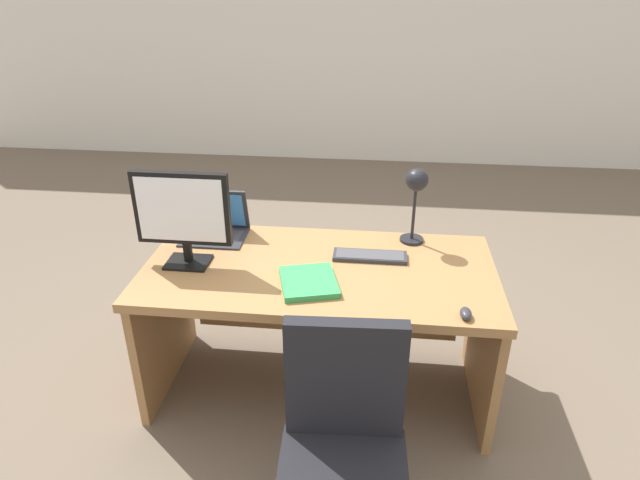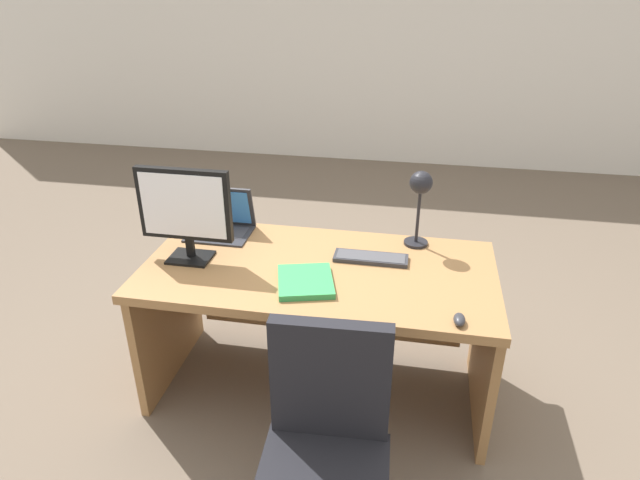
{
  "view_description": "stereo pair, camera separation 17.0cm",
  "coord_description": "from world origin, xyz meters",
  "px_view_note": "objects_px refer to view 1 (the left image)",
  "views": [
    {
      "loc": [
        0.25,
        -2.22,
        1.99
      ],
      "look_at": [
        0.0,
        0.04,
        0.85
      ],
      "focal_mm": 30.86,
      "sensor_mm": 36.0,
      "label": 1
    },
    {
      "loc": [
        0.42,
        -2.19,
        1.99
      ],
      "look_at": [
        0.0,
        0.04,
        0.85
      ],
      "focal_mm": 30.86,
      "sensor_mm": 36.0,
      "label": 2
    }
  ],
  "objects_px": {
    "laptop": "(216,221)",
    "desk": "(320,297)",
    "keyboard": "(370,256)",
    "mouse": "(466,313)",
    "monitor": "(182,213)",
    "office_chair": "(343,473)",
    "desk_lamp": "(416,190)",
    "book": "(309,282)"
  },
  "relations": [
    {
      "from": "book",
      "to": "office_chair",
      "type": "height_order",
      "value": "office_chair"
    },
    {
      "from": "desk",
      "to": "mouse",
      "type": "bearing_deg",
      "value": -31.54
    },
    {
      "from": "laptop",
      "to": "keyboard",
      "type": "xyz_separation_m",
      "value": [
        0.8,
        -0.18,
        -0.06
      ]
    },
    {
      "from": "desk",
      "to": "mouse",
      "type": "height_order",
      "value": "mouse"
    },
    {
      "from": "monitor",
      "to": "desk_lamp",
      "type": "height_order",
      "value": "monitor"
    },
    {
      "from": "laptop",
      "to": "book",
      "type": "relative_size",
      "value": 0.98
    },
    {
      "from": "laptop",
      "to": "book",
      "type": "height_order",
      "value": "laptop"
    },
    {
      "from": "desk",
      "to": "office_chair",
      "type": "relative_size",
      "value": 1.82
    },
    {
      "from": "book",
      "to": "keyboard",
      "type": "bearing_deg",
      "value": 46.5
    },
    {
      "from": "desk",
      "to": "office_chair",
      "type": "height_order",
      "value": "office_chair"
    },
    {
      "from": "mouse",
      "to": "desk_lamp",
      "type": "height_order",
      "value": "desk_lamp"
    },
    {
      "from": "desk",
      "to": "laptop",
      "type": "relative_size",
      "value": 5.12
    },
    {
      "from": "laptop",
      "to": "book",
      "type": "distance_m",
      "value": 0.71
    },
    {
      "from": "monitor",
      "to": "laptop",
      "type": "distance_m",
      "value": 0.38
    },
    {
      "from": "laptop",
      "to": "mouse",
      "type": "xyz_separation_m",
      "value": [
        1.2,
        -0.63,
        -0.05
      ]
    },
    {
      "from": "keyboard",
      "to": "desk_lamp",
      "type": "relative_size",
      "value": 0.89
    },
    {
      "from": "desk",
      "to": "book",
      "type": "xyz_separation_m",
      "value": [
        -0.03,
        -0.21,
        0.21
      ]
    },
    {
      "from": "monitor",
      "to": "keyboard",
      "type": "height_order",
      "value": "monitor"
    },
    {
      "from": "book",
      "to": "desk",
      "type": "bearing_deg",
      "value": 82.44
    },
    {
      "from": "desk",
      "to": "book",
      "type": "distance_m",
      "value": 0.3
    },
    {
      "from": "desk_lamp",
      "to": "office_chair",
      "type": "xyz_separation_m",
      "value": [
        -0.26,
        -1.12,
        -0.67
      ]
    },
    {
      "from": "monitor",
      "to": "office_chair",
      "type": "height_order",
      "value": "monitor"
    },
    {
      "from": "keyboard",
      "to": "book",
      "type": "relative_size",
      "value": 1.08
    },
    {
      "from": "keyboard",
      "to": "mouse",
      "type": "height_order",
      "value": "mouse"
    },
    {
      "from": "desk",
      "to": "keyboard",
      "type": "distance_m",
      "value": 0.32
    },
    {
      "from": "office_chair",
      "to": "desk_lamp",
      "type": "bearing_deg",
      "value": 76.9
    },
    {
      "from": "laptop",
      "to": "desk",
      "type": "bearing_deg",
      "value": -23.58
    },
    {
      "from": "desk_lamp",
      "to": "monitor",
      "type": "bearing_deg",
      "value": -162.58
    },
    {
      "from": "monitor",
      "to": "laptop",
      "type": "xyz_separation_m",
      "value": [
        0.05,
        0.33,
        -0.19
      ]
    },
    {
      "from": "monitor",
      "to": "mouse",
      "type": "height_order",
      "value": "monitor"
    },
    {
      "from": "desk",
      "to": "office_chair",
      "type": "distance_m",
      "value": 0.9
    },
    {
      "from": "desk",
      "to": "keyboard",
      "type": "relative_size",
      "value": 4.66
    },
    {
      "from": "keyboard",
      "to": "office_chair",
      "type": "relative_size",
      "value": 0.39
    },
    {
      "from": "desk",
      "to": "keyboard",
      "type": "xyz_separation_m",
      "value": [
        0.23,
        0.07,
        0.21
      ]
    },
    {
      "from": "mouse",
      "to": "book",
      "type": "distance_m",
      "value": 0.68
    },
    {
      "from": "book",
      "to": "office_chair",
      "type": "relative_size",
      "value": 0.36
    },
    {
      "from": "desk",
      "to": "monitor",
      "type": "xyz_separation_m",
      "value": [
        -0.62,
        -0.08,
        0.46
      ]
    },
    {
      "from": "desk_lamp",
      "to": "office_chair",
      "type": "relative_size",
      "value": 0.44
    },
    {
      "from": "keyboard",
      "to": "mouse",
      "type": "bearing_deg",
      "value": -48.95
    },
    {
      "from": "monitor",
      "to": "mouse",
      "type": "distance_m",
      "value": 1.3
    },
    {
      "from": "laptop",
      "to": "mouse",
      "type": "distance_m",
      "value": 1.36
    },
    {
      "from": "office_chair",
      "to": "monitor",
      "type": "bearing_deg",
      "value": 135.28
    }
  ]
}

